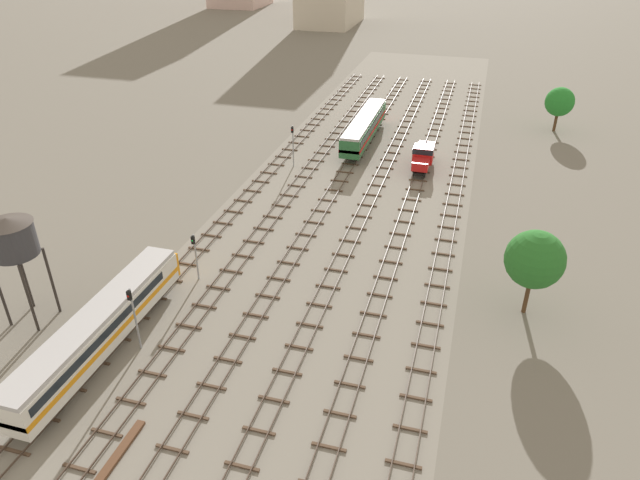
% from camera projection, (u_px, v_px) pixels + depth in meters
% --- Properties ---
extents(ground_plane, '(480.00, 480.00, 0.00)m').
position_uv_depth(ground_plane, '(342.00, 212.00, 67.68)').
color(ground_plane, slate).
extents(ballast_bed, '(28.81, 176.00, 0.01)m').
position_uv_depth(ballast_bed, '(342.00, 212.00, 67.68)').
color(ballast_bed, gray).
rests_on(ballast_bed, ground).
extents(track_far_left, '(2.40, 126.00, 0.29)m').
position_uv_depth(track_far_left, '(248.00, 195.00, 71.39)').
color(track_far_left, '#47382D').
rests_on(track_far_left, ground).
extents(track_left, '(2.40, 126.00, 0.29)m').
position_uv_depth(track_left, '(285.00, 200.00, 70.21)').
color(track_left, '#47382D').
rests_on(track_left, ground).
extents(track_centre_left, '(2.40, 126.00, 0.29)m').
position_uv_depth(track_centre_left, '(324.00, 205.00, 69.04)').
color(track_centre_left, '#47382D').
rests_on(track_centre_left, ground).
extents(track_centre, '(2.40, 126.00, 0.29)m').
position_uv_depth(track_centre, '(365.00, 210.00, 67.86)').
color(track_centre, '#47382D').
rests_on(track_centre, ground).
extents(track_centre_right, '(2.40, 126.00, 0.29)m').
position_uv_depth(track_centre_right, '(406.00, 215.00, 66.68)').
color(track_centre_right, '#47382D').
rests_on(track_centre_right, ground).
extents(track_right, '(2.40, 126.00, 0.29)m').
position_uv_depth(track_right, '(449.00, 221.00, 65.50)').
color(track_right, '#47382D').
rests_on(track_right, ground).
extents(diesel_railcar_far_left_nearest, '(2.96, 20.50, 3.80)m').
position_uv_depth(diesel_railcar_far_left_nearest, '(99.00, 327.00, 44.88)').
color(diesel_railcar_far_left_nearest, white).
rests_on(diesel_railcar_far_left_nearest, ground).
extents(shunter_loco_centre_right_near, '(2.74, 8.46, 3.10)m').
position_uv_depth(shunter_loco_centre_right_near, '(423.00, 155.00, 78.07)').
color(shunter_loco_centre_right_near, red).
rests_on(shunter_loco_centre_right_near, ground).
extents(diesel_railcar_centre_left_mid, '(2.96, 20.50, 3.80)m').
position_uv_depth(diesel_railcar_centre_left_mid, '(364.00, 126.00, 86.62)').
color(diesel_railcar_centre_left_mid, '#286638').
rests_on(diesel_railcar_centre_left_mid, ground).
extents(water_tower, '(3.90, 3.90, 9.88)m').
position_uv_depth(water_tower, '(12.00, 238.00, 46.08)').
color(water_tower, '#2D2826').
rests_on(water_tower, ground).
extents(signal_post_nearest, '(0.28, 0.47, 4.96)m').
position_uv_depth(signal_post_nearest, '(195.00, 251.00, 53.76)').
color(signal_post_nearest, gray).
rests_on(signal_post_nearest, ground).
extents(signal_post_near, '(0.28, 0.47, 5.85)m').
position_uv_depth(signal_post_near, '(134.00, 312.00, 44.81)').
color(signal_post_near, gray).
rests_on(signal_post_near, ground).
extents(signal_post_mid, '(0.28, 0.47, 5.85)m').
position_uv_depth(signal_post_mid, '(293.00, 141.00, 77.95)').
color(signal_post_mid, gray).
rests_on(signal_post_mid, ground).
extents(lineside_tree_0, '(4.50, 4.50, 7.05)m').
position_uv_depth(lineside_tree_0, '(560.00, 102.00, 90.19)').
color(lineside_tree_0, '#4C331E').
rests_on(lineside_tree_0, ground).
extents(lineside_tree_1, '(5.04, 5.04, 8.01)m').
position_uv_depth(lineside_tree_1, '(535.00, 260.00, 48.15)').
color(lineside_tree_1, '#4C331E').
rests_on(lineside_tree_1, ground).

